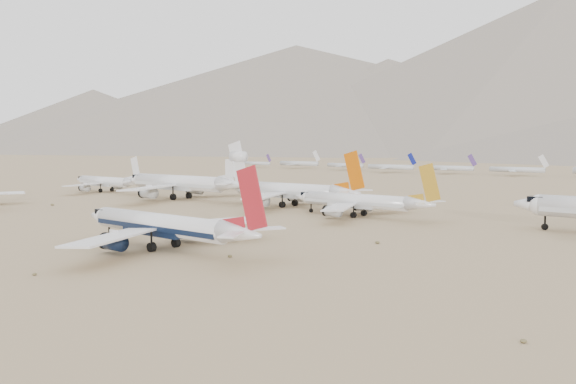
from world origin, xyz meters
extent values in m
plane|color=#8F7553|center=(0.00, 0.00, 0.00)|extent=(7000.00, 7000.00, 0.00)
cylinder|color=white|center=(7.39, -0.88, 4.89)|extent=(35.94, 4.25, 4.25)
cube|color=#0E1A33|center=(7.39, -0.88, 4.36)|extent=(35.23, 4.31, 0.96)
sphere|color=white|center=(-10.59, -0.88, 4.89)|extent=(4.25, 4.25, 4.25)
cube|color=black|center=(-11.22, -0.88, 6.05)|extent=(2.97, 2.76, 1.06)
cone|color=white|center=(29.60, -0.88, 5.20)|extent=(8.99, 4.25, 4.25)
cube|color=white|center=(10.16, -13.49, 4.14)|extent=(13.88, 21.88, 0.67)
cube|color=white|center=(31.35, -5.02, 5.74)|extent=(5.71, 7.46, 0.25)
cylinder|color=#0E1A33|center=(5.39, -9.72, 2.23)|extent=(4.99, 3.06, 3.06)
cube|color=white|center=(10.16, 11.72, 4.14)|extent=(13.88, 21.88, 0.67)
cube|color=white|center=(31.35, 3.25, 5.74)|extent=(5.71, 7.46, 0.25)
cylinder|color=#0E1A33|center=(5.39, 7.95, 2.23)|extent=(4.99, 3.06, 3.06)
cube|color=#A81A23|center=(32.10, -0.88, 11.40)|extent=(6.81, 0.34, 11.22)
cylinder|color=black|center=(-9.52, -0.88, 0.64)|extent=(1.27, 0.53, 1.27)
cylinder|color=black|center=(8.88, -3.86, 0.89)|extent=(1.78, 1.06, 1.78)
cylinder|color=black|center=(8.88, 2.09, 0.89)|extent=(1.78, 1.06, 1.78)
sphere|color=white|center=(58.65, 72.88, 5.96)|extent=(5.18, 5.18, 5.18)
cube|color=black|center=(57.87, 72.88, 7.39)|extent=(3.63, 3.37, 1.30)
cylinder|color=black|center=(59.94, 72.88, 0.78)|extent=(1.56, 0.65, 1.56)
cylinder|color=white|center=(10.54, 66.19, 4.61)|extent=(32.99, 4.01, 4.01)
cube|color=silver|center=(10.54, 66.19, 4.11)|extent=(32.33, 4.07, 0.90)
sphere|color=white|center=(-5.96, 66.19, 4.61)|extent=(4.01, 4.01, 4.01)
cube|color=black|center=(-6.56, 66.19, 5.71)|extent=(2.81, 2.61, 1.00)
cone|color=white|center=(30.93, 66.19, 4.91)|extent=(8.25, 4.01, 4.01)
cube|color=white|center=(13.09, 54.56, 3.91)|extent=(12.74, 20.08, 0.62)
cube|color=white|center=(32.54, 62.38, 5.41)|extent=(5.24, 6.85, 0.24)
cylinder|color=silver|center=(8.71, 58.03, 2.10)|extent=(4.58, 2.89, 2.89)
cube|color=white|center=(13.09, 77.82, 3.91)|extent=(12.74, 20.08, 0.62)
cube|color=white|center=(32.54, 70.00, 5.41)|extent=(5.24, 6.85, 0.24)
cylinder|color=silver|center=(8.71, 74.35, 2.10)|extent=(4.58, 2.89, 2.89)
cube|color=gold|center=(33.22, 66.19, 10.63)|extent=(6.25, 0.32, 10.30)
cylinder|color=black|center=(-4.96, 66.19, 0.60)|extent=(1.20, 0.50, 1.20)
cylinder|color=black|center=(11.91, 63.38, 0.84)|extent=(1.68, 1.00, 1.68)
cylinder|color=black|center=(11.91, 69.00, 0.84)|extent=(1.68, 1.00, 1.68)
cylinder|color=white|center=(-21.91, 74.42, 5.52)|extent=(39.28, 4.80, 4.80)
cube|color=silver|center=(-21.91, 74.42, 4.92)|extent=(38.49, 4.87, 1.08)
sphere|color=white|center=(-41.55, 74.42, 5.52)|extent=(4.80, 4.80, 4.80)
cube|color=black|center=(-42.27, 74.42, 6.84)|extent=(3.36, 3.12, 1.20)
cone|color=white|center=(2.37, 74.42, 5.88)|extent=(9.82, 4.80, 4.80)
cube|color=white|center=(-18.88, 60.56, 4.68)|extent=(15.17, 23.91, 0.74)
cube|color=white|center=(4.28, 69.88, 6.48)|extent=(6.23, 8.15, 0.29)
cylinder|color=silver|center=(-24.09, 64.69, 2.52)|extent=(5.46, 3.46, 3.46)
cube|color=white|center=(-18.88, 88.28, 4.68)|extent=(15.17, 23.91, 0.74)
cube|color=white|center=(4.28, 78.96, 6.48)|extent=(6.23, 8.15, 0.29)
cylinder|color=silver|center=(-24.09, 84.15, 2.52)|extent=(5.46, 3.46, 3.46)
cube|color=#CC5603|center=(5.09, 74.42, 12.69)|extent=(7.44, 0.38, 12.27)
cylinder|color=black|center=(-40.35, 74.42, 0.72)|extent=(1.44, 0.60, 1.44)
cylinder|color=black|center=(-20.27, 71.06, 1.01)|extent=(2.02, 1.20, 2.02)
cylinder|color=black|center=(-20.27, 77.78, 1.01)|extent=(2.02, 1.20, 2.02)
cylinder|color=white|center=(-70.54, 69.52, 6.36)|extent=(46.20, 5.53, 5.53)
cube|color=silver|center=(-70.54, 69.52, 5.67)|extent=(45.27, 5.61, 1.24)
sphere|color=white|center=(-93.64, 69.52, 6.36)|extent=(5.53, 5.53, 5.53)
cube|color=black|center=(-94.47, 69.52, 7.88)|extent=(3.87, 3.60, 1.38)
cone|color=white|center=(-41.99, 69.52, 6.78)|extent=(11.55, 5.53, 5.53)
cube|color=white|center=(-66.98, 53.28, 5.39)|extent=(17.84, 28.12, 0.86)
cube|color=white|center=(-39.75, 64.20, 7.47)|extent=(7.33, 9.59, 0.33)
cylinder|color=silver|center=(-73.11, 58.13, 2.90)|extent=(6.42, 3.98, 3.98)
cube|color=white|center=(-66.98, 85.76, 5.39)|extent=(17.84, 28.12, 0.86)
cube|color=white|center=(-39.75, 74.84, 7.47)|extent=(7.33, 9.59, 0.33)
cylinder|color=silver|center=(-73.11, 80.91, 2.90)|extent=(6.42, 3.98, 3.98)
cube|color=white|center=(-38.78, 69.52, 14.76)|extent=(8.76, 0.44, 14.43)
cylinder|color=white|center=(-38.46, 69.52, 16.54)|extent=(5.77, 3.58, 3.58)
cylinder|color=black|center=(-92.26, 69.52, 0.83)|extent=(1.66, 0.69, 1.66)
cylinder|color=black|center=(-68.62, 65.65, 1.16)|extent=(2.32, 1.38, 2.32)
cylinder|color=black|center=(-68.62, 73.39, 1.16)|extent=(2.32, 1.38, 2.32)
cylinder|color=white|center=(-121.35, 70.94, 4.68)|extent=(33.16, 4.07, 4.07)
cube|color=silver|center=(-121.35, 70.94, 4.18)|extent=(32.49, 4.13, 0.92)
sphere|color=white|center=(-137.93, 70.94, 4.68)|extent=(4.07, 4.07, 4.07)
cube|color=black|center=(-138.54, 70.94, 5.81)|extent=(2.85, 2.65, 1.02)
cone|color=white|center=(-100.86, 70.94, 4.99)|extent=(8.29, 4.07, 4.07)
cube|color=white|center=(-118.79, 59.23, 3.97)|extent=(12.81, 20.18, 0.63)
cube|color=white|center=(-99.24, 67.10, 5.50)|extent=(5.26, 6.88, 0.24)
cylinder|color=silver|center=(-123.19, 62.71, 2.13)|extent=(4.61, 2.93, 2.93)
cube|color=white|center=(-118.79, 82.64, 3.97)|extent=(12.81, 20.18, 0.63)
cube|color=white|center=(-99.24, 74.77, 5.50)|extent=(5.26, 6.88, 0.24)
cylinder|color=silver|center=(-123.19, 79.16, 2.13)|extent=(4.61, 2.93, 2.93)
cube|color=white|center=(-98.55, 70.94, 10.74)|extent=(6.28, 0.33, 10.35)
cylinder|color=black|center=(-136.91, 70.94, 0.61)|extent=(1.22, 0.51, 1.22)
cylinder|color=black|center=(-119.97, 68.09, 0.86)|extent=(1.71, 1.02, 1.71)
cylinder|color=black|center=(-119.97, 73.79, 0.86)|extent=(1.71, 1.02, 1.71)
cylinder|color=silver|center=(-256.36, 321.38, 3.93)|extent=(31.05, 3.07, 3.07)
cube|color=#543783|center=(-241.74, 321.38, 9.12)|extent=(6.18, 0.31, 7.79)
cube|color=silver|center=(-256.36, 313.34, 3.47)|extent=(8.18, 14.29, 0.31)
cube|color=silver|center=(-256.36, 329.41, 3.47)|extent=(8.18, 14.29, 0.31)
cylinder|color=silver|center=(-213.20, 329.80, 4.44)|extent=(41.37, 4.09, 4.09)
cube|color=white|center=(-193.74, 329.80, 11.36)|extent=(8.24, 0.41, 10.38)
cube|color=silver|center=(-213.20, 319.09, 3.83)|extent=(10.90, 19.04, 0.41)
cube|color=silver|center=(-213.20, 340.51, 3.83)|extent=(10.90, 19.04, 0.41)
cylinder|color=silver|center=(-160.70, 325.31, 4.10)|extent=(34.35, 3.39, 3.39)
cube|color=#543783|center=(-144.54, 325.31, 9.84)|extent=(6.84, 0.34, 8.62)
cube|color=silver|center=(-160.70, 316.42, 3.59)|extent=(9.05, 15.81, 0.34)
cube|color=silver|center=(-160.70, 334.20, 3.59)|extent=(9.05, 15.81, 0.34)
cylinder|color=silver|center=(-110.34, 310.43, 4.26)|extent=(37.59, 3.71, 3.71)
cube|color=navy|center=(-92.65, 310.43, 10.54)|extent=(7.49, 0.37, 9.43)
cube|color=silver|center=(-110.34, 300.71, 3.70)|extent=(9.90, 17.30, 0.37)
cube|color=silver|center=(-110.34, 320.16, 3.70)|extent=(9.90, 17.30, 0.37)
cylinder|color=silver|center=(-67.93, 320.25, 4.17)|extent=(35.82, 3.54, 3.54)
cube|color=#543783|center=(-51.07, 320.25, 10.15)|extent=(7.13, 0.35, 8.98)
cube|color=silver|center=(-67.93, 310.98, 3.64)|extent=(9.44, 16.49, 0.35)
cube|color=silver|center=(-67.93, 329.52, 3.64)|extent=(9.44, 16.49, 0.35)
cylinder|color=silver|center=(-21.25, 322.47, 4.18)|extent=(36.00, 3.56, 3.56)
cube|color=white|center=(-4.31, 322.47, 10.19)|extent=(7.17, 0.36, 9.03)
cube|color=silver|center=(-21.25, 313.15, 3.65)|extent=(9.48, 16.57, 0.36)
cube|color=silver|center=(-21.25, 331.78, 3.65)|extent=(9.48, 16.57, 0.36)
cone|color=slate|center=(-2600.00, 1630.00, 160.00)|extent=(2048.00, 2048.00, 320.00)
cone|color=slate|center=(-1900.00, 1520.00, 130.00)|extent=(1456.00, 1456.00, 260.00)
cone|color=slate|center=(-1300.00, 1720.00, 210.00)|extent=(3024.00, 3024.00, 420.00)
cone|color=slate|center=(-800.00, 1560.00, 150.00)|extent=(1800.00, 1800.00, 300.00)
cone|color=slate|center=(-300.00, 1690.00, 235.00)|extent=(2444.00, 2444.00, 470.00)
cone|color=slate|center=(-1500.00, 1100.00, 60.00)|extent=(1080.00, 1080.00, 120.00)
cone|color=slate|center=(-700.00, 1100.00, 47.50)|extent=(855.00, 855.00, 95.00)
ellipsoid|color=brown|center=(-85.20, 27.20, 0.34)|extent=(1.12, 1.12, 0.62)
ellipsoid|color=brown|center=(-30.40, 14.40, 0.29)|extent=(0.98, 0.98, 0.54)
ellipsoid|color=brown|center=(10.70, -27.70, 0.21)|extent=(0.70, 0.70, 0.39)
ellipsoid|color=brown|center=(24.40, 1.60, 0.25)|extent=(0.84, 0.84, 0.46)
ellipsoid|color=brown|center=(38.10, 30.90, 0.29)|extent=(0.98, 0.98, 0.54)
ellipsoid|color=brown|center=(79.20, -11.20, 0.21)|extent=(0.70, 0.70, 0.39)
camera|label=1|loc=(95.44, -70.01, 20.15)|focal=35.00mm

